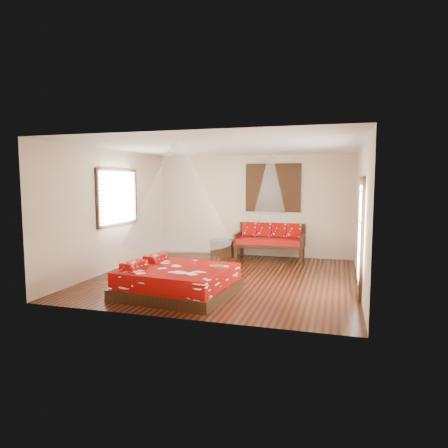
# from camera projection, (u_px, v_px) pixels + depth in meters

# --- Properties ---
(room) EXTENTS (5.54, 5.54, 2.84)m
(room) POSITION_uv_depth(u_px,v_px,m) (226.00, 213.00, 8.52)
(room) COLOR black
(room) RESTS_ON ground
(bed) EXTENTS (2.12, 1.95, 0.63)m
(bed) POSITION_uv_depth(u_px,v_px,m) (178.00, 281.00, 7.32)
(bed) COLOR black
(bed) RESTS_ON floor
(daybed) EXTENTS (1.82, 0.81, 0.95)m
(daybed) POSITION_uv_depth(u_px,v_px,m) (270.00, 239.00, 10.73)
(daybed) COLOR black
(daybed) RESTS_ON floor
(storage_chest) EXTENTS (0.66, 0.50, 0.45)m
(storage_chest) POSITION_uv_depth(u_px,v_px,m) (223.00, 247.00, 11.21)
(storage_chest) COLOR black
(storage_chest) RESTS_ON floor
(shutter_panel) EXTENTS (1.52, 0.06, 1.32)m
(shutter_panel) POSITION_uv_depth(u_px,v_px,m) (273.00, 188.00, 10.91)
(shutter_panel) COLOR black
(shutter_panel) RESTS_ON wall_back
(window_left) EXTENTS (0.10, 1.74, 1.34)m
(window_left) POSITION_uv_depth(u_px,v_px,m) (118.00, 197.00, 9.43)
(window_left) COLOR black
(window_left) RESTS_ON wall_left
(glazed_door) EXTENTS (0.08, 1.02, 2.16)m
(glazed_door) POSITION_uv_depth(u_px,v_px,m) (360.00, 237.00, 7.23)
(glazed_door) COLOR black
(glazed_door) RESTS_ON floor
(wine_tray) EXTENTS (0.28, 0.28, 0.22)m
(wine_tray) POSITION_uv_depth(u_px,v_px,m) (216.00, 264.00, 7.32)
(wine_tray) COLOR brown
(wine_tray) RESTS_ON bed
(mosquito_net_main) EXTENTS (1.97, 1.97, 1.80)m
(mosquito_net_main) POSITION_uv_depth(u_px,v_px,m) (177.00, 194.00, 7.14)
(mosquito_net_main) COLOR white
(mosquito_net_main) RESTS_ON ceiling
(mosquito_net_daybed) EXTENTS (0.83, 0.83, 1.50)m
(mosquito_net_daybed) POSITION_uv_depth(u_px,v_px,m) (270.00, 184.00, 10.45)
(mosquito_net_daybed) COLOR white
(mosquito_net_daybed) RESTS_ON ceiling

